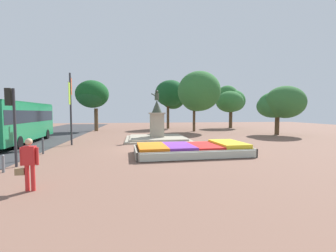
{
  "coord_description": "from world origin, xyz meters",
  "views": [
    {
      "loc": [
        -1.37,
        -15.57,
        2.58
      ],
      "look_at": [
        1.16,
        2.16,
        1.47
      ],
      "focal_mm": 24.0,
      "sensor_mm": 36.0,
      "label": 1
    }
  ],
  "objects_px": {
    "traffic_light_near_crossing": "(12,112)",
    "kerb_bollard_mid_a": "(27,150)",
    "pedestrian_with_handbag": "(29,161)",
    "kerb_bollard_mid_b": "(43,146)",
    "statue_monument": "(157,132)",
    "banner_pole": "(71,105)",
    "flower_planter": "(193,150)",
    "city_bus": "(17,120)",
    "kerb_bollard_south": "(3,163)"
  },
  "relations": [
    {
      "from": "traffic_light_near_crossing",
      "to": "kerb_bollard_mid_a",
      "type": "bearing_deg",
      "value": 92.86
    },
    {
      "from": "pedestrian_with_handbag",
      "to": "kerb_bollard_mid_b",
      "type": "bearing_deg",
      "value": 107.94
    },
    {
      "from": "statue_monument",
      "to": "pedestrian_with_handbag",
      "type": "xyz_separation_m",
      "value": [
        -5.39,
        -13.08,
        0.22
      ]
    },
    {
      "from": "banner_pole",
      "to": "pedestrian_with_handbag",
      "type": "relative_size",
      "value": 3.23
    },
    {
      "from": "traffic_light_near_crossing",
      "to": "banner_pole",
      "type": "distance_m",
      "value": 7.05
    },
    {
      "from": "statue_monument",
      "to": "traffic_light_near_crossing",
      "type": "relative_size",
      "value": 1.56
    },
    {
      "from": "kerb_bollard_mid_a",
      "to": "traffic_light_near_crossing",
      "type": "bearing_deg",
      "value": -87.14
    },
    {
      "from": "flower_planter",
      "to": "kerb_bollard_mid_b",
      "type": "height_order",
      "value": "kerb_bollard_mid_b"
    },
    {
      "from": "statue_monument",
      "to": "city_bus",
      "type": "bearing_deg",
      "value": -173.49
    },
    {
      "from": "pedestrian_with_handbag",
      "to": "kerb_bollard_mid_b",
      "type": "height_order",
      "value": "pedestrian_with_handbag"
    },
    {
      "from": "banner_pole",
      "to": "kerb_bollard_mid_b",
      "type": "relative_size",
      "value": 5.72
    },
    {
      "from": "traffic_light_near_crossing",
      "to": "kerb_bollard_mid_b",
      "type": "relative_size",
      "value": 3.76
    },
    {
      "from": "city_bus",
      "to": "traffic_light_near_crossing",
      "type": "bearing_deg",
      "value": -65.3
    },
    {
      "from": "kerb_bollard_mid_a",
      "to": "pedestrian_with_handbag",
      "type": "bearing_deg",
      "value": -65.53
    },
    {
      "from": "flower_planter",
      "to": "kerb_bollard_mid_b",
      "type": "bearing_deg",
      "value": 170.53
    },
    {
      "from": "traffic_light_near_crossing",
      "to": "city_bus",
      "type": "height_order",
      "value": "traffic_light_near_crossing"
    },
    {
      "from": "kerb_bollard_mid_a",
      "to": "city_bus",
      "type": "bearing_deg",
      "value": 119.02
    },
    {
      "from": "statue_monument",
      "to": "kerb_bollard_mid_a",
      "type": "bearing_deg",
      "value": -134.05
    },
    {
      "from": "city_bus",
      "to": "kerb_bollard_mid_b",
      "type": "height_order",
      "value": "city_bus"
    },
    {
      "from": "city_bus",
      "to": "kerb_bollard_mid_b",
      "type": "relative_size",
      "value": 10.39
    },
    {
      "from": "traffic_light_near_crossing",
      "to": "pedestrian_with_handbag",
      "type": "xyz_separation_m",
      "value": [
        2.25,
        -3.56,
        -1.59
      ]
    },
    {
      "from": "flower_planter",
      "to": "banner_pole",
      "type": "relative_size",
      "value": 1.25
    },
    {
      "from": "banner_pole",
      "to": "kerb_bollard_south",
      "type": "relative_size",
      "value": 7.27
    },
    {
      "from": "statue_monument",
      "to": "flower_planter",
      "type": "bearing_deg",
      "value": -79.29
    },
    {
      "from": "kerb_bollard_south",
      "to": "kerb_bollard_mid_b",
      "type": "bearing_deg",
      "value": 90.77
    },
    {
      "from": "banner_pole",
      "to": "pedestrian_with_handbag",
      "type": "xyz_separation_m",
      "value": [
        1.55,
        -10.56,
        -2.11
      ]
    },
    {
      "from": "pedestrian_with_handbag",
      "to": "city_bus",
      "type": "bearing_deg",
      "value": 117.09
    },
    {
      "from": "kerb_bollard_mid_a",
      "to": "kerb_bollard_mid_b",
      "type": "bearing_deg",
      "value": 86.87
    },
    {
      "from": "traffic_light_near_crossing",
      "to": "kerb_bollard_south",
      "type": "bearing_deg",
      "value": -85.49
    },
    {
      "from": "traffic_light_near_crossing",
      "to": "kerb_bollard_south",
      "type": "xyz_separation_m",
      "value": [
        0.08,
        -0.98,
        -2.17
      ]
    },
    {
      "from": "flower_planter",
      "to": "kerb_bollard_mid_a",
      "type": "relative_size",
      "value": 6.83
    },
    {
      "from": "city_bus",
      "to": "kerb_bollard_mid_a",
      "type": "height_order",
      "value": "city_bus"
    },
    {
      "from": "statue_monument",
      "to": "city_bus",
      "type": "relative_size",
      "value": 0.56
    },
    {
      "from": "statue_monument",
      "to": "kerb_bollard_south",
      "type": "height_order",
      "value": "statue_monument"
    },
    {
      "from": "flower_planter",
      "to": "statue_monument",
      "type": "height_order",
      "value": "statue_monument"
    },
    {
      "from": "statue_monument",
      "to": "city_bus",
      "type": "xyz_separation_m",
      "value": [
        -11.41,
        -1.3,
        1.17
      ]
    },
    {
      "from": "traffic_light_near_crossing",
      "to": "city_bus",
      "type": "xyz_separation_m",
      "value": [
        -3.78,
        8.21,
        -0.65
      ]
    },
    {
      "from": "flower_planter",
      "to": "city_bus",
      "type": "bearing_deg",
      "value": 153.52
    },
    {
      "from": "pedestrian_with_handbag",
      "to": "kerb_bollard_south",
      "type": "height_order",
      "value": "pedestrian_with_handbag"
    },
    {
      "from": "banner_pole",
      "to": "kerb_bollard_mid_a",
      "type": "relative_size",
      "value": 5.47
    },
    {
      "from": "city_bus",
      "to": "pedestrian_with_handbag",
      "type": "relative_size",
      "value": 5.87
    },
    {
      "from": "kerb_bollard_mid_b",
      "to": "statue_monument",
      "type": "bearing_deg",
      "value": 39.16
    },
    {
      "from": "flower_planter",
      "to": "statue_monument",
      "type": "relative_size",
      "value": 1.22
    },
    {
      "from": "kerb_bollard_south",
      "to": "kerb_bollard_mid_a",
      "type": "distance_m",
      "value": 2.53
    },
    {
      "from": "pedestrian_with_handbag",
      "to": "kerb_bollard_south",
      "type": "xyz_separation_m",
      "value": [
        -2.17,
        2.58,
        -0.58
      ]
    },
    {
      "from": "traffic_light_near_crossing",
      "to": "kerb_bollard_mid_a",
      "type": "height_order",
      "value": "traffic_light_near_crossing"
    },
    {
      "from": "flower_planter",
      "to": "kerb_bollard_south",
      "type": "xyz_separation_m",
      "value": [
        -9.02,
        -2.78,
        0.1
      ]
    },
    {
      "from": "city_bus",
      "to": "kerb_bollard_south",
      "type": "distance_m",
      "value": 10.09
    },
    {
      "from": "banner_pole",
      "to": "kerb_bollard_south",
      "type": "bearing_deg",
      "value": -94.44
    },
    {
      "from": "statue_monument",
      "to": "city_bus",
      "type": "height_order",
      "value": "statue_monument"
    }
  ]
}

